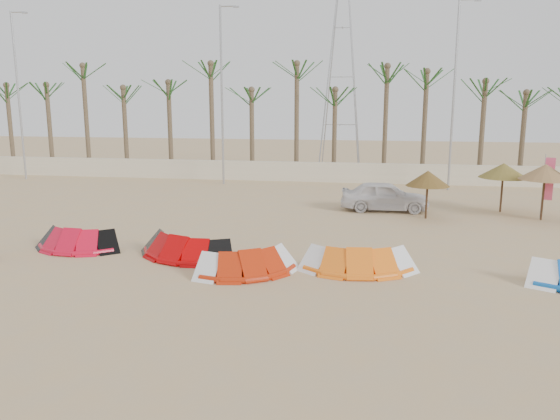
% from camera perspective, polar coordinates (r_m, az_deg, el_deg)
% --- Properties ---
extents(ground, '(120.00, 120.00, 0.00)m').
position_cam_1_polar(ground, '(15.16, -3.74, -9.32)').
color(ground, tan).
rests_on(ground, ground).
extents(boundary_wall, '(60.00, 0.30, 1.30)m').
position_cam_1_polar(boundary_wall, '(36.25, 4.13, 3.97)').
color(boundary_wall, beige).
rests_on(boundary_wall, ground).
extents(palm_line, '(52.00, 4.00, 7.70)m').
position_cam_1_polar(palm_line, '(37.40, 5.52, 13.08)').
color(palm_line, brown).
rests_on(palm_line, ground).
extents(lamp_a, '(1.25, 0.14, 11.00)m').
position_cam_1_polar(lamp_a, '(41.01, -25.63, 10.94)').
color(lamp_a, '#A5A8AD').
rests_on(lamp_a, ground).
extents(lamp_b, '(1.25, 0.14, 11.00)m').
position_cam_1_polar(lamp_b, '(35.03, -6.04, 12.07)').
color(lamp_b, '#A5A8AD').
rests_on(lamp_b, ground).
extents(lamp_c, '(1.25, 0.14, 11.00)m').
position_cam_1_polar(lamp_c, '(34.13, 17.78, 11.62)').
color(lamp_c, '#A5A8AD').
rests_on(lamp_c, ground).
extents(pylon, '(3.00, 3.00, 14.00)m').
position_cam_1_polar(pylon, '(42.20, 6.23, 4.11)').
color(pylon, '#A5A8AD').
rests_on(pylon, ground).
extents(kite_red_left, '(3.29, 1.71, 0.90)m').
position_cam_1_polar(kite_red_left, '(21.32, -20.13, -2.68)').
color(kite_red_left, red).
rests_on(kite_red_left, ground).
extents(kite_red_mid, '(4.01, 2.55, 0.90)m').
position_cam_1_polar(kite_red_mid, '(19.37, -9.60, -3.51)').
color(kite_red_mid, '#B50002').
rests_on(kite_red_mid, ground).
extents(kite_red_right, '(3.78, 2.83, 0.90)m').
position_cam_1_polar(kite_red_right, '(17.37, -3.15, -5.12)').
color(kite_red_right, '#B52408').
rests_on(kite_red_right, ground).
extents(kite_orange, '(3.68, 1.82, 0.90)m').
position_cam_1_polar(kite_orange, '(17.80, 8.18, -4.80)').
color(kite_orange, orange).
rests_on(kite_orange, ground).
extents(parasol_left, '(1.98, 1.98, 2.21)m').
position_cam_1_polar(parasol_left, '(25.66, 15.19, 3.21)').
color(parasol_left, '#4C331E').
rests_on(parasol_left, ground).
extents(parasol_mid, '(2.27, 2.27, 2.55)m').
position_cam_1_polar(parasol_mid, '(27.13, 25.98, 3.59)').
color(parasol_mid, '#4C331E').
rests_on(parasol_mid, ground).
extents(parasol_right, '(2.30, 2.30, 2.38)m').
position_cam_1_polar(parasol_right, '(28.33, 22.31, 3.84)').
color(parasol_right, '#4C331E').
rests_on(parasol_right, ground).
extents(flag_pink, '(0.44, 0.18, 2.97)m').
position_cam_1_polar(flag_pink, '(27.62, 26.16, 2.79)').
color(flag_pink, '#A5A8AD').
rests_on(flag_pink, ground).
extents(car, '(4.27, 1.74, 1.45)m').
position_cam_1_polar(car, '(27.22, 10.90, 1.44)').
color(car, silver).
rests_on(car, ground).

